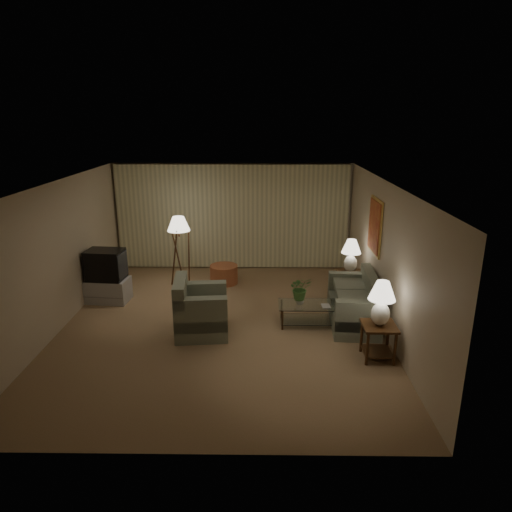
{
  "coord_description": "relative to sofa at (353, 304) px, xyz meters",
  "views": [
    {
      "loc": [
        0.75,
        -7.94,
        3.84
      ],
      "look_at": [
        0.63,
        0.6,
        1.19
      ],
      "focal_mm": 32.0,
      "sensor_mm": 36.0,
      "label": 1
    }
  ],
  "objects": [
    {
      "name": "armchair",
      "position": [
        -2.85,
        -0.46,
        0.04
      ],
      "size": [
        1.16,
        1.12,
        0.83
      ],
      "rotation": [
        0.0,
        0.0,
        1.67
      ],
      "color": "gray",
      "rests_on": "ground"
    },
    {
      "name": "crt_tv",
      "position": [
        -5.05,
        1.0,
        0.45
      ],
      "size": [
        0.85,
        0.67,
        0.64
      ],
      "primitive_type": "cube",
      "rotation": [
        0.0,
        0.0,
        -0.09
      ],
      "color": "black",
      "rests_on": "tv_cabinet"
    },
    {
      "name": "vase",
      "position": [
        -1.03,
        -0.1,
        0.12
      ],
      "size": [
        0.2,
        0.2,
        0.16
      ],
      "primitive_type": "imported",
      "rotation": [
        0.0,
        0.0,
        0.34
      ],
      "color": "white",
      "rests_on": "coffee_table"
    },
    {
      "name": "floor_lamp",
      "position": [
        -3.67,
        2.11,
        0.47
      ],
      "size": [
        0.52,
        0.52,
        1.61
      ],
      "color": "#361D0E",
      "rests_on": "ground"
    },
    {
      "name": "side_table_near",
      "position": [
        0.15,
        -1.35,
        0.04
      ],
      "size": [
        0.54,
        0.54,
        0.6
      ],
      "color": "#361D0E",
      "rests_on": "ground"
    },
    {
      "name": "table_lamp_far",
      "position": [
        0.15,
        1.25,
        0.65
      ],
      "size": [
        0.42,
        0.42,
        0.72
      ],
      "color": "white",
      "rests_on": "side_table_far"
    },
    {
      "name": "tv_cabinet",
      "position": [
        -5.05,
        1.0,
        -0.12
      ],
      "size": [
        0.98,
        0.71,
        0.5
      ],
      "primitive_type": "cube",
      "rotation": [
        0.0,
        0.0,
        -0.09
      ],
      "color": "#A0A0A2",
      "rests_on": "ground"
    },
    {
      "name": "ground",
      "position": [
        -2.5,
        -0.12,
        -0.37
      ],
      "size": [
        7.0,
        7.0,
        0.0
      ],
      "primitive_type": "plane",
      "color": "#9B7455",
      "rests_on": "ground"
    },
    {
      "name": "table_lamp_near",
      "position": [
        0.15,
        -1.35,
        0.67
      ],
      "size": [
        0.43,
        0.43,
        0.75
      ],
      "color": "white",
      "rests_on": "side_table_near"
    },
    {
      "name": "coffee_table",
      "position": [
        -0.88,
        -0.1,
        -0.1
      ],
      "size": [
        1.11,
        0.6,
        0.41
      ],
      "color": "silver",
      "rests_on": "ground"
    },
    {
      "name": "side_table_far",
      "position": [
        0.15,
        1.25,
        0.03
      ],
      "size": [
        0.54,
        0.45,
        0.6
      ],
      "color": "#361D0E",
      "rests_on": "ground"
    },
    {
      "name": "book",
      "position": [
        -0.63,
        -0.2,
        0.05
      ],
      "size": [
        0.17,
        0.22,
        0.02
      ],
      "primitive_type": "imported",
      "rotation": [
        0.0,
        0.0,
        0.04
      ],
      "color": "olive",
      "rests_on": "coffee_table"
    },
    {
      "name": "flowers",
      "position": [
        -1.03,
        -0.1,
        0.43
      ],
      "size": [
        0.47,
        0.42,
        0.45
      ],
      "primitive_type": "imported",
      "rotation": [
        0.0,
        0.0,
        0.19
      ],
      "color": "#477F38",
      "rests_on": "vase"
    },
    {
      "name": "ottoman",
      "position": [
        -2.65,
        2.12,
        -0.15
      ],
      "size": [
        0.75,
        0.75,
        0.44
      ],
      "primitive_type": "cylinder",
      "rotation": [
        0.0,
        0.0,
        0.15
      ],
      "color": "#A95539",
      "rests_on": "ground"
    },
    {
      "name": "room_shell",
      "position": [
        -2.48,
        1.39,
        1.37
      ],
      "size": [
        6.04,
        7.02,
        2.72
      ],
      "color": "beige",
      "rests_on": "ground"
    },
    {
      "name": "sofa",
      "position": [
        0.0,
        0.0,
        0.0
      ],
      "size": [
        1.78,
        1.05,
        0.75
      ],
      "rotation": [
        0.0,
        0.0,
        -1.63
      ],
      "color": "gray",
      "rests_on": "ground"
    }
  ]
}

